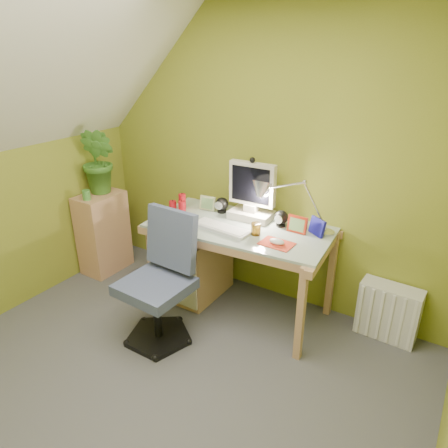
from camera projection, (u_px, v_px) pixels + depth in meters
The scene contains 20 objects.
floor at pixel (138, 405), 2.54m from camera, with size 3.20×3.20×0.01m, color #505055.
wall_back at pixel (264, 159), 3.30m from camera, with size 3.20×0.01×2.40m, color olive.
desk at pixel (239, 268), 3.34m from camera, with size 1.40×0.70×0.75m, color tan, non-canonical shape.
monitor at pixel (252, 187), 3.22m from camera, with size 0.39×0.22×0.53m, color beige, non-canonical shape.
speaker_left at pixel (222, 205), 3.42m from camera, with size 0.11×0.11×0.13m, color black, non-canonical shape.
speaker_right at pixel (281, 218), 3.16m from camera, with size 0.11×0.11×0.13m, color black, non-canonical shape.
keyboard at pixel (222, 228), 3.12m from camera, with size 0.46×0.15×0.02m, color silver.
mousepad at pixel (277, 244), 2.89m from camera, with size 0.23×0.16×0.01m, color red.
mouse at pixel (277, 242), 2.89m from camera, with size 0.11×0.07×0.04m, color silver.
amber_tumbler at pixel (256, 229), 3.02m from camera, with size 0.07×0.07×0.09m, color brown.
candle_cluster at pixel (179, 203), 3.47m from camera, with size 0.17×0.15×0.13m, color #B00F18, non-canonical shape.
photo_frame_red at pixel (297, 224), 3.05m from camera, with size 0.15×0.02×0.13m, color #B42713.
photo_frame_blue at pixel (317, 227), 3.01m from camera, with size 0.15×0.02×0.13m, color navy.
photo_frame_green at pixel (208, 203), 3.47m from camera, with size 0.14×0.02×0.12m, color #B1BB80.
desk_lamp at pixel (307, 194), 2.99m from camera, with size 0.54×0.23×0.58m, color silver, non-canonical shape.
side_ledge at pixel (103, 233), 3.94m from camera, with size 0.29×0.44×0.77m, color tan.
potted_plant at pixel (99, 161), 3.70m from camera, with size 0.34×0.27×0.61m, color #3D7627.
green_cup at pixel (86, 195), 3.64m from camera, with size 0.07×0.07×0.09m, color #49913C.
task_chair at pixel (155, 285), 2.92m from camera, with size 0.52×0.52×0.95m, color #444E71, non-canonical shape.
radiator at pixel (388, 312), 3.06m from camera, with size 0.43×0.17×0.43m, color silver.
Camera 1 is at (1.46, -1.30, 2.04)m, focal length 33.00 mm.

